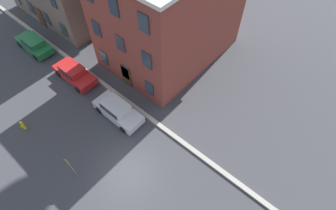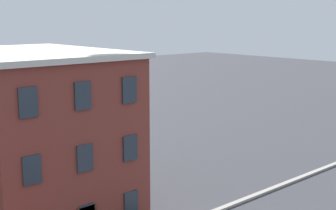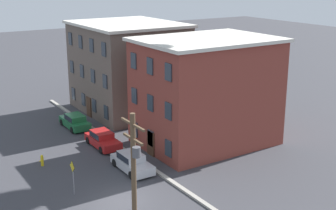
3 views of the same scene
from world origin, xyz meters
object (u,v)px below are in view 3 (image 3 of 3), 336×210
(car_silver, at_px, (132,161))
(car_green, at_px, (75,121))
(utility_pole, at_px, (134,181))
(caution_sign, at_px, (73,172))
(fire_hydrant, at_px, (42,160))
(car_red, at_px, (103,139))

(car_silver, bearing_deg, car_green, 179.47)
(car_silver, height_order, utility_pole, utility_pole)
(caution_sign, distance_m, fire_hydrant, 6.40)
(utility_pole, height_order, fire_hydrant, utility_pole)
(fire_hydrant, bearing_deg, car_silver, 50.86)
(caution_sign, bearing_deg, utility_pole, -0.38)
(car_silver, bearing_deg, utility_pole, -27.29)
(car_green, xyz_separation_m, caution_sign, (13.97, -5.67, 0.98))
(car_green, relative_size, utility_pole, 0.52)
(utility_pole, bearing_deg, car_green, 166.20)
(car_red, bearing_deg, utility_pole, -19.08)
(car_red, bearing_deg, caution_sign, -37.32)
(car_silver, relative_size, caution_sign, 1.69)
(car_green, relative_size, car_red, 1.00)
(caution_sign, relative_size, fire_hydrant, 2.72)
(utility_pole, distance_m, fire_hydrant, 16.22)
(caution_sign, bearing_deg, car_silver, 105.39)
(car_red, bearing_deg, fire_hydrant, -77.53)
(fire_hydrant, bearing_deg, car_green, 142.31)
(caution_sign, bearing_deg, car_red, 142.68)
(fire_hydrant, bearing_deg, car_red, 102.47)
(car_red, xyz_separation_m, caution_sign, (7.62, -5.81, 0.98))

